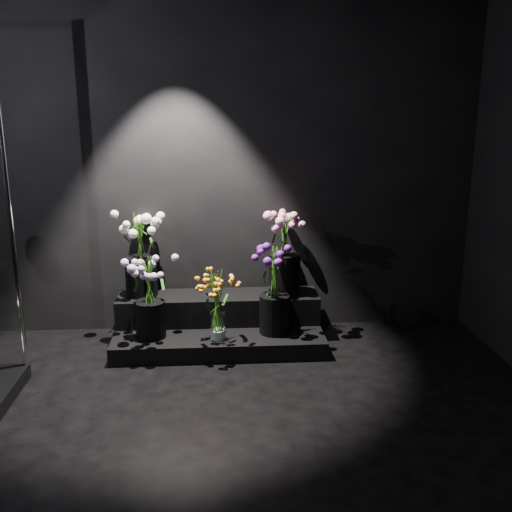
{
  "coord_description": "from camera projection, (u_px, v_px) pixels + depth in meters",
  "views": [
    {
      "loc": [
        -0.09,
        -2.56,
        1.8
      ],
      "look_at": [
        0.17,
        1.2,
        0.82
      ],
      "focal_mm": 40.0,
      "sensor_mm": 36.0,
      "label": 1
    }
  ],
  "objects": [
    {
      "name": "floor",
      "position": [
        239.0,
        469.0,
        2.93
      ],
      "size": [
        4.0,
        4.0,
        0.0
      ],
      "primitive_type": "plane",
      "color": "black",
      "rests_on": "ground"
    },
    {
      "name": "wall_back",
      "position": [
        228.0,
        160.0,
        4.51
      ],
      "size": [
        4.0,
        0.0,
        4.0
      ],
      "primitive_type": "plane",
      "rotation": [
        1.57,
        0.0,
        0.0
      ],
      "color": "black",
      "rests_on": "floor"
    },
    {
      "name": "wall_front",
      "position": [
        299.0,
        471.0,
        0.65
      ],
      "size": [
        4.0,
        0.0,
        4.0
      ],
      "primitive_type": "plane",
      "rotation": [
        -1.57,
        0.0,
        0.0
      ],
      "color": "black",
      "rests_on": "floor"
    },
    {
      "name": "display_riser",
      "position": [
        219.0,
        323.0,
        4.51
      ],
      "size": [
        1.6,
        0.71,
        0.35
      ],
      "color": "black",
      "rests_on": "floor"
    },
    {
      "name": "bouquet_orange_bells",
      "position": [
        217.0,
        304.0,
        4.17
      ],
      "size": [
        0.27,
        0.27,
        0.53
      ],
      "rotation": [
        0.0,
        0.0,
        0.11
      ],
      "color": "white",
      "rests_on": "display_riser"
    },
    {
      "name": "bouquet_lilac",
      "position": [
        149.0,
        291.0,
        4.19
      ],
      "size": [
        0.39,
        0.39,
        0.62
      ],
      "rotation": [
        0.0,
        0.0,
        -0.06
      ],
      "color": "black",
      "rests_on": "display_riser"
    },
    {
      "name": "bouquet_purple",
      "position": [
        275.0,
        287.0,
        4.28
      ],
      "size": [
        0.33,
        0.33,
        0.66
      ],
      "rotation": [
        0.0,
        0.0,
        0.08
      ],
      "color": "black",
      "rests_on": "display_riser"
    },
    {
      "name": "bouquet_cream_roses",
      "position": [
        140.0,
        247.0,
        4.45
      ],
      "size": [
        0.45,
        0.45,
        0.67
      ],
      "rotation": [
        0.0,
        0.0,
        0.12
      ],
      "color": "black",
      "rests_on": "display_riser"
    },
    {
      "name": "bouquet_pink_roses",
      "position": [
        285.0,
        246.0,
        4.47
      ],
      "size": [
        0.37,
        0.37,
        0.68
      ],
      "rotation": [
        0.0,
        0.0,
        -0.02
      ],
      "color": "black",
      "rests_on": "display_riser"
    }
  ]
}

